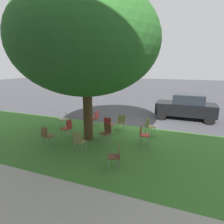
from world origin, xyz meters
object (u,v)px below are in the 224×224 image
chair_3 (149,125)px  chair_6 (95,117)px  chair_4 (121,121)px  chair_0 (68,127)px  street_tree (86,42)px  chair_10 (106,131)px  chair_1 (108,124)px  chair_9 (64,118)px  chair_5 (47,135)px  chair_7 (79,140)px  chair_8 (116,155)px  parked_car (186,106)px  chair_2 (143,133)px

chair_3 → chair_6: bearing=-7.3°
chair_4 → chair_0: bearing=42.0°
street_tree → chair_10: street_tree is taller
chair_1 → chair_9: 2.82m
chair_5 → chair_7: same height
chair_4 → chair_10: bearing=87.0°
chair_0 → chair_5: 1.26m
chair_0 → chair_3: 4.05m
chair_1 → chair_4: same height
chair_0 → chair_4: 2.84m
chair_1 → chair_6: 1.57m
street_tree → chair_8: (-2.15, 2.05, -3.92)m
chair_8 → chair_9: (4.37, -3.25, 0.00)m
chair_7 → chair_10: size_ratio=1.00×
chair_5 → chair_8: 3.51m
chair_0 → parked_car: size_ratio=0.24×
chair_5 → chair_7: (-1.64, 0.03, 0.00)m
street_tree → chair_5: street_tree is taller
chair_0 → chair_8: bearing=149.5°
chair_9 → chair_4: bearing=-170.5°
chair_8 → parked_car: parked_car is taller
chair_3 → chair_5: same height
street_tree → chair_9: (2.22, -1.20, -3.92)m
street_tree → chair_5: 4.36m
chair_1 → chair_5: same height
chair_0 → chair_1: same height
chair_0 → chair_1: 2.05m
chair_6 → chair_10: (-1.59, 2.04, 0.00)m
chair_4 → chair_9: 3.31m
chair_2 → chair_7: bearing=37.9°
chair_7 → chair_1: bearing=-96.1°
chair_7 → chair_9: size_ratio=1.00×
chair_5 → chair_6: size_ratio=1.00×
chair_0 → chair_5: size_ratio=1.00×
chair_5 → chair_4: bearing=-126.7°
chair_5 → chair_9: same height
chair_7 → chair_8: (-1.81, 0.62, 0.00)m
chair_8 → chair_0: bearing=-30.5°
chair_6 → chair_9: (1.58, 0.80, 0.00)m
chair_8 → parked_car: bearing=-105.6°
chair_9 → chair_1: bearing=176.7°
chair_4 → parked_car: parked_car is taller
chair_10 → chair_9: bearing=-21.5°
chair_2 → chair_5: bearing=23.8°
chair_2 → chair_1: bearing=-20.1°
chair_10 → parked_car: size_ratio=0.24×
chair_0 → chair_5: same height
chair_2 → chair_8: bearing=79.8°
chair_3 → chair_4: bearing=-6.1°
chair_2 → chair_8: 2.40m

